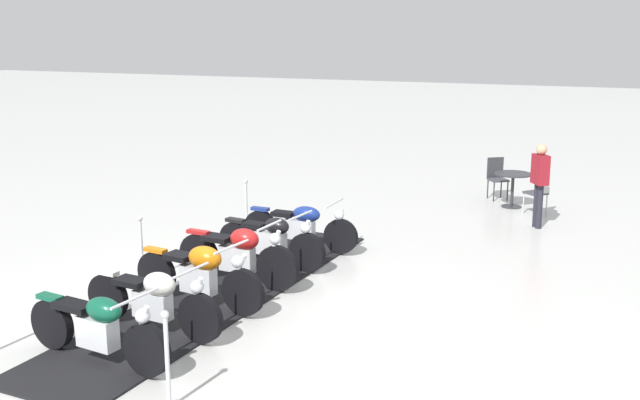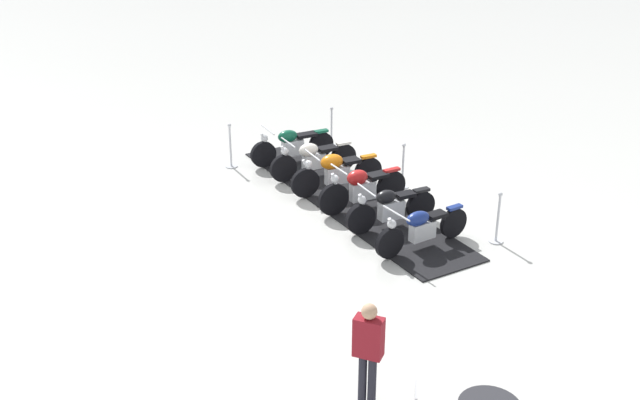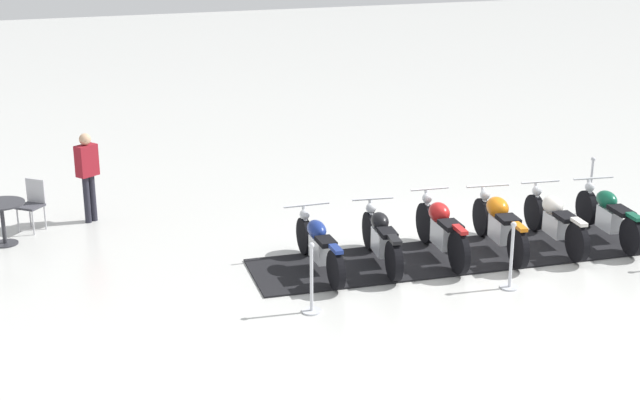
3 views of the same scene
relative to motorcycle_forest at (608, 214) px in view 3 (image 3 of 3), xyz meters
The scene contains 14 objects.
ground_plane 2.72m from the motorcycle_forest, 84.83° to the left, with size 80.00×80.00×0.00m, color silver.
display_platform 2.72m from the motorcycle_forest, 84.83° to the left, with size 7.55×1.62×0.03m, color black.
motorcycle_forest is the anchor object (origin of this frame).
motorcycle_cream 1.07m from the motorcycle_forest, 83.71° to the left, with size 2.27×0.73×0.98m.
motorcycle_copper 2.14m from the motorcycle_forest, 83.80° to the left, with size 2.29×0.77×1.00m.
motorcycle_maroon 3.21m from the motorcycle_forest, 84.06° to the left, with size 2.19×0.69×1.04m.
motorcycle_black 4.28m from the motorcycle_forest, 84.21° to the left, with size 2.09×0.71×0.96m.
motorcycle_navy 5.36m from the motorcycle_forest, 84.05° to the left, with size 2.25×0.80×0.93m.
stanchion_left_mid 3.07m from the motorcycle_forest, 113.29° to the left, with size 0.29×0.29×1.10m.
stanchion_right_front 1.53m from the motorcycle_forest, 26.16° to the right, with size 0.31×0.31×1.13m.
stanchion_left_rear 6.08m from the motorcycle_forest, 98.40° to the left, with size 0.29×0.29×1.09m.
cafe_table 10.71m from the motorcycle_forest, 69.44° to the left, with size 0.81×0.81×0.77m.
cafe_chair_across_table 10.42m from the motorcycle_forest, 65.25° to the left, with size 0.57×0.57×0.95m.
bystander_person 9.55m from the motorcycle_forest, 62.15° to the left, with size 0.40×0.46×1.72m.
Camera 3 is at (-12.39, 7.69, 5.60)m, focal length 50.46 mm.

